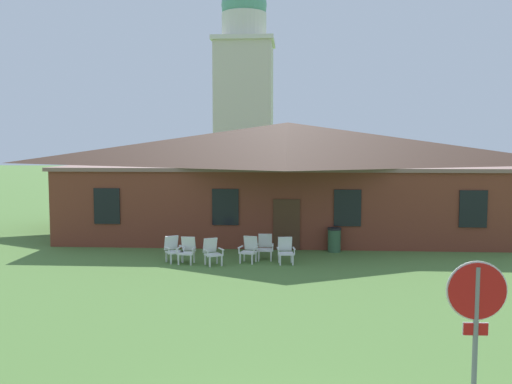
{
  "coord_description": "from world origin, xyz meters",
  "views": [
    {
      "loc": [
        0.32,
        -6.91,
        4.4
      ],
      "look_at": [
        -0.79,
        9.44,
        2.96
      ],
      "focal_mm": 39.45,
      "sensor_mm": 36.0,
      "label": 1
    }
  ],
  "objects_px": {
    "trash_bin": "(334,240)",
    "stop_sign": "(476,322)",
    "lawn_chair_far_side": "(285,250)",
    "lawn_chair_middle": "(249,249)",
    "lawn_chair_near_door": "(187,250)",
    "lawn_chair_right_end": "(265,246)",
    "lawn_chair_by_porch": "(173,248)",
    "lawn_chair_left_end": "(212,251)"
  },
  "relations": [
    {
      "from": "lawn_chair_left_end",
      "to": "lawn_chair_middle",
      "type": "distance_m",
      "value": 1.41
    },
    {
      "from": "lawn_chair_middle",
      "to": "lawn_chair_right_end",
      "type": "bearing_deg",
      "value": 44.3
    },
    {
      "from": "lawn_chair_left_end",
      "to": "trash_bin",
      "type": "xyz_separation_m",
      "value": [
        4.58,
        2.74,
        -0.0
      ]
    },
    {
      "from": "lawn_chair_left_end",
      "to": "lawn_chair_right_end",
      "type": "relative_size",
      "value": 1.0
    },
    {
      "from": "trash_bin",
      "to": "lawn_chair_by_porch",
      "type": "bearing_deg",
      "value": -158.97
    },
    {
      "from": "stop_sign",
      "to": "lawn_chair_left_end",
      "type": "height_order",
      "value": "stop_sign"
    },
    {
      "from": "lawn_chair_middle",
      "to": "trash_bin",
      "type": "bearing_deg",
      "value": 34.12
    },
    {
      "from": "lawn_chair_right_end",
      "to": "trash_bin",
      "type": "bearing_deg",
      "value": 31.64
    },
    {
      "from": "lawn_chair_near_door",
      "to": "lawn_chair_far_side",
      "type": "distance_m",
      "value": 3.6
    },
    {
      "from": "stop_sign",
      "to": "lawn_chair_near_door",
      "type": "xyz_separation_m",
      "value": [
        -6.32,
        12.59,
        -1.52
      ]
    },
    {
      "from": "lawn_chair_near_door",
      "to": "lawn_chair_far_side",
      "type": "relative_size",
      "value": 1.0
    },
    {
      "from": "lawn_chair_left_end",
      "to": "lawn_chair_middle",
      "type": "height_order",
      "value": "same"
    },
    {
      "from": "lawn_chair_right_end",
      "to": "lawn_chair_far_side",
      "type": "xyz_separation_m",
      "value": [
        0.78,
        -0.65,
        0.0
      ]
    },
    {
      "from": "stop_sign",
      "to": "trash_bin",
      "type": "height_order",
      "value": "stop_sign"
    },
    {
      "from": "lawn_chair_middle",
      "to": "lawn_chair_far_side",
      "type": "distance_m",
      "value": 1.34
    },
    {
      "from": "stop_sign",
      "to": "lawn_chair_right_end",
      "type": "distance_m",
      "value": 13.98
    },
    {
      "from": "lawn_chair_left_end",
      "to": "lawn_chair_right_end",
      "type": "bearing_deg",
      "value": 29.89
    },
    {
      "from": "lawn_chair_right_end",
      "to": "lawn_chair_left_end",
      "type": "bearing_deg",
      "value": -150.11
    },
    {
      "from": "stop_sign",
      "to": "lawn_chair_by_porch",
      "type": "xyz_separation_m",
      "value": [
        -6.88,
        12.78,
        -1.52
      ]
    },
    {
      "from": "lawn_chair_left_end",
      "to": "lawn_chair_far_side",
      "type": "height_order",
      "value": "same"
    },
    {
      "from": "stop_sign",
      "to": "lawn_chair_far_side",
      "type": "relative_size",
      "value": 2.97
    },
    {
      "from": "lawn_chair_near_door",
      "to": "lawn_chair_right_end",
      "type": "relative_size",
      "value": 1.0
    },
    {
      "from": "lawn_chair_far_side",
      "to": "trash_bin",
      "type": "height_order",
      "value": "trash_bin"
    },
    {
      "from": "lawn_chair_far_side",
      "to": "lawn_chair_middle",
      "type": "bearing_deg",
      "value": 175.51
    },
    {
      "from": "lawn_chair_near_door",
      "to": "lawn_chair_right_end",
      "type": "xyz_separation_m",
      "value": [
        2.81,
        0.85,
        0.0
      ]
    },
    {
      "from": "lawn_chair_by_porch",
      "to": "lawn_chair_far_side",
      "type": "bearing_deg",
      "value": 0.23
    },
    {
      "from": "lawn_chair_middle",
      "to": "lawn_chair_near_door",
      "type": "bearing_deg",
      "value": -172.29
    },
    {
      "from": "lawn_chair_left_end",
      "to": "lawn_chair_right_end",
      "type": "distance_m",
      "value": 2.15
    },
    {
      "from": "lawn_chair_far_side",
      "to": "trash_bin",
      "type": "distance_m",
      "value": 3.02
    },
    {
      "from": "lawn_chair_right_end",
      "to": "lawn_chair_near_door",
      "type": "bearing_deg",
      "value": -163.17
    },
    {
      "from": "lawn_chair_by_porch",
      "to": "lawn_chair_middle",
      "type": "height_order",
      "value": "same"
    },
    {
      "from": "lawn_chair_right_end",
      "to": "lawn_chair_far_side",
      "type": "relative_size",
      "value": 1.0
    },
    {
      "from": "lawn_chair_by_porch",
      "to": "lawn_chair_right_end",
      "type": "relative_size",
      "value": 1.0
    },
    {
      "from": "lawn_chair_by_porch",
      "to": "trash_bin",
      "type": "xyz_separation_m",
      "value": [
        6.09,
        2.34,
        -0.0
      ]
    },
    {
      "from": "trash_bin",
      "to": "stop_sign",
      "type": "bearing_deg",
      "value": -87.0
    },
    {
      "from": "trash_bin",
      "to": "lawn_chair_near_door",
      "type": "bearing_deg",
      "value": -155.46
    },
    {
      "from": "lawn_chair_by_porch",
      "to": "lawn_chair_far_side",
      "type": "xyz_separation_m",
      "value": [
        4.15,
        0.02,
        0.0
      ]
    },
    {
      "from": "lawn_chair_left_end",
      "to": "trash_bin",
      "type": "bearing_deg",
      "value": 30.94
    },
    {
      "from": "stop_sign",
      "to": "lawn_chair_near_door",
      "type": "distance_m",
      "value": 14.17
    },
    {
      "from": "stop_sign",
      "to": "lawn_chair_right_end",
      "type": "relative_size",
      "value": 2.97
    },
    {
      "from": "lawn_chair_left_end",
      "to": "trash_bin",
      "type": "distance_m",
      "value": 5.34
    },
    {
      "from": "stop_sign",
      "to": "lawn_chair_by_porch",
      "type": "distance_m",
      "value": 14.59
    }
  ]
}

